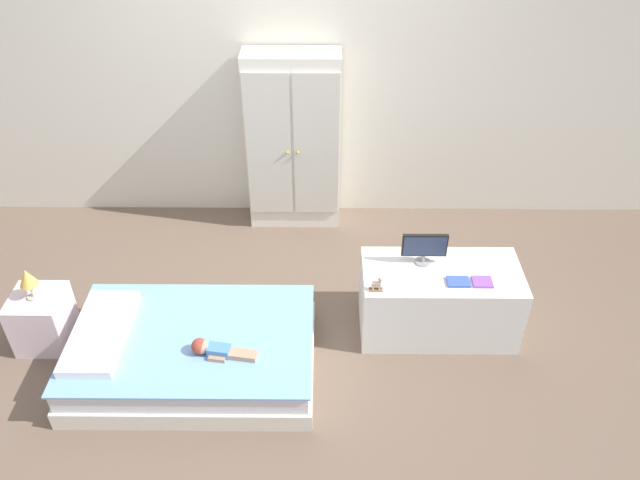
{
  "coord_description": "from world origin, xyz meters",
  "views": [
    {
      "loc": [
        0.34,
        -2.93,
        3.02
      ],
      "look_at": [
        0.31,
        0.32,
        0.58
      ],
      "focal_mm": 34.9,
      "sensor_mm": 36.0,
      "label": 1
    }
  ],
  "objects": [
    {
      "name": "table_lamp",
      "position": [
        -1.48,
        -0.04,
        0.54
      ],
      "size": [
        0.11,
        0.11,
        0.22
      ],
      "color": "#B7B2AD",
      "rests_on": "nightstand"
    },
    {
      "name": "bed",
      "position": [
        -0.47,
        -0.26,
        0.14
      ],
      "size": [
        1.49,
        0.96,
        0.28
      ],
      "color": "silver",
      "rests_on": "ground_plane"
    },
    {
      "name": "book_blue",
      "position": [
        1.17,
        -0.0,
        0.5
      ],
      "size": [
        0.14,
        0.1,
        0.02
      ],
      "primitive_type": "cube",
      "color": "blue",
      "rests_on": "tv_stand"
    },
    {
      "name": "ground_plane",
      "position": [
        0.0,
        0.0,
        -0.01
      ],
      "size": [
        10.0,
        10.0,
        0.02
      ],
      "primitive_type": "cube",
      "color": "brown"
    },
    {
      "name": "book_purple",
      "position": [
        1.32,
        -0.0,
        0.5
      ],
      "size": [
        0.12,
        0.11,
        0.02
      ],
      "primitive_type": "cube",
      "color": "#8E51B2",
      "rests_on": "tv_stand"
    },
    {
      "name": "tv_monitor",
      "position": [
        0.97,
        0.2,
        0.62
      ],
      "size": [
        0.29,
        0.1,
        0.22
      ],
      "color": "#99999E",
      "rests_on": "tv_stand"
    },
    {
      "name": "tv_stand",
      "position": [
        1.09,
        0.11,
        0.25
      ],
      "size": [
        1.02,
        0.51,
        0.49
      ],
      "primitive_type": "cube",
      "color": "silver",
      "rests_on": "ground_plane"
    },
    {
      "name": "nightstand",
      "position": [
        -1.48,
        -0.04,
        0.19
      ],
      "size": [
        0.33,
        0.33,
        0.39
      ],
      "primitive_type": "cube",
      "color": "silver",
      "rests_on": "ground_plane"
    },
    {
      "name": "pillow",
      "position": [
        -1.02,
        -0.26,
        0.31
      ],
      "size": [
        0.32,
        0.69,
        0.06
      ],
      "primitive_type": "cube",
      "color": "white",
      "rests_on": "bed"
    },
    {
      "name": "rocking_horse_toy",
      "position": [
        0.66,
        -0.07,
        0.54
      ],
      "size": [
        0.08,
        0.04,
        0.1
      ],
      "color": "#8E6642",
      "rests_on": "tv_stand"
    },
    {
      "name": "doll",
      "position": [
        -0.32,
        -0.4,
        0.32
      ],
      "size": [
        0.39,
        0.15,
        0.1
      ],
      "color": "#4C84C6",
      "rests_on": "bed"
    },
    {
      "name": "back_wall",
      "position": [
        0.0,
        1.57,
        1.35
      ],
      "size": [
        6.4,
        0.05,
        2.7
      ],
      "primitive_type": "cube",
      "color": "silver",
      "rests_on": "ground_plane"
    },
    {
      "name": "wardrobe",
      "position": [
        0.1,
        1.39,
        0.72
      ],
      "size": [
        0.72,
        0.31,
        1.44
      ],
      "color": "white",
      "rests_on": "ground_plane"
    }
  ]
}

